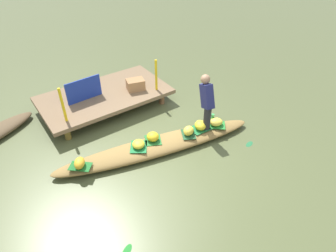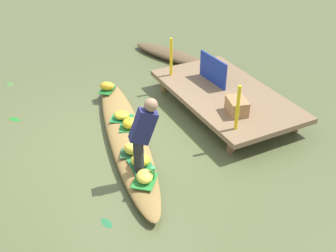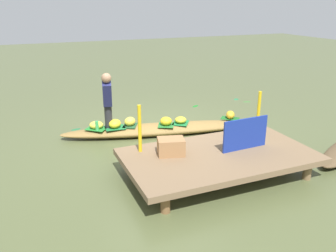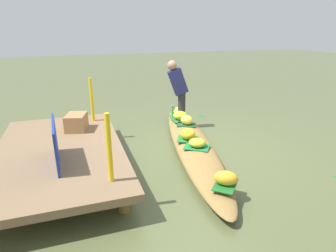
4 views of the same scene
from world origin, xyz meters
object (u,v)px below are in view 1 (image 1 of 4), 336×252
Objects in this scene: banana_bunch_1 at (79,163)px; banana_bunch_4 at (189,131)px; water_bottle at (213,118)px; market_banner at (84,90)px; banana_bunch_2 at (216,122)px; produce_crate at (136,85)px; banana_bunch_0 at (200,125)px; banana_bunch_5 at (153,137)px; vendor_person at (207,100)px; vendor_boat at (158,146)px; banana_bunch_3 at (138,144)px.

banana_bunch_4 is at bearing -10.39° from banana_bunch_1.
market_banner reaches higher than water_bottle.
produce_crate reaches higher than banana_bunch_2.
banana_bunch_2 is 0.34× the size of market_banner.
market_banner is at bearing 125.31° from banana_bunch_0.
produce_crate is at bearing 92.14° from banana_bunch_4.
banana_bunch_5 is at bearing 159.32° from banana_bunch_4.
vendor_person is at bearing 1.84° from banana_bunch_4.
vendor_person is 0.65m from water_bottle.
vendor_boat is 4.99× the size of market_banner.
banana_bunch_2 is (3.03, -0.52, -0.01)m from banana_bunch_1.
water_bottle is 0.24× the size of market_banner.
banana_bunch_0 is (1.03, -0.17, 0.21)m from vendor_boat.
banana_bunch_1 is 1.22m from banana_bunch_3.
banana_bunch_0 is 2.94m from market_banner.
vendor_person is 3.00m from market_banner.
banana_bunch_3 is 1.13m from banana_bunch_4.
vendor_boat is 14.87× the size of banana_bunch_2.
vendor_boat is 20.58× the size of water_bottle.
banana_bunch_3 is 2.17m from market_banner.
banana_bunch_3 is at bearing -7.28° from banana_bunch_1.
banana_bunch_5 is (-0.06, 0.10, 0.21)m from vendor_boat.
vendor_boat is 1.42m from vendor_person.
banana_bunch_1 is at bearing 172.81° from water_bottle.
market_banner is at bearing 96.52° from banana_bunch_3.
banana_bunch_5 is (1.57, -0.14, 0.00)m from banana_bunch_1.
banana_bunch_5 is at bearing -109.96° from produce_crate.
water_bottle reaches higher than banana_bunch_2.
vendor_person reaches higher than water_bottle.
vendor_person reaches higher than banana_bunch_4.
vendor_person is at bearing -9.17° from banana_bunch_3.
banana_bunch_3 is 1.07× the size of banana_bunch_4.
banana_bunch_2 is at bearing -11.28° from banana_bunch_3.
banana_bunch_4 is 1.23× the size of water_bottle.
market_banner reaches higher than banana_bunch_1.
banana_bunch_4 is (2.31, -0.42, 0.01)m from banana_bunch_1.
banana_bunch_2 reaches higher than banana_bunch_3.
banana_bunch_4 is at bearing 172.55° from banana_bunch_2.
banana_bunch_5 is 1.50m from water_bottle.
produce_crate is at bearing 84.62° from vendor_boat.
banana_bunch_0 is 0.39m from banana_bunch_2.
water_bottle is at bearing -51.46° from market_banner.
banana_bunch_3 is (-0.42, 0.09, 0.19)m from vendor_boat.
banana_bunch_2 is at bearing -7.45° from banana_bunch_4.
vendor_boat is at bearing -8.62° from banana_bunch_1.
banana_bunch_1 is 1.37× the size of water_bottle.
produce_crate reaches higher than banana_bunch_3.
produce_crate is (1.02, 1.84, 0.23)m from banana_bunch_3.
vendor_boat is 1.44m from water_bottle.
banana_bunch_5 reaches higher than banana_bunch_0.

